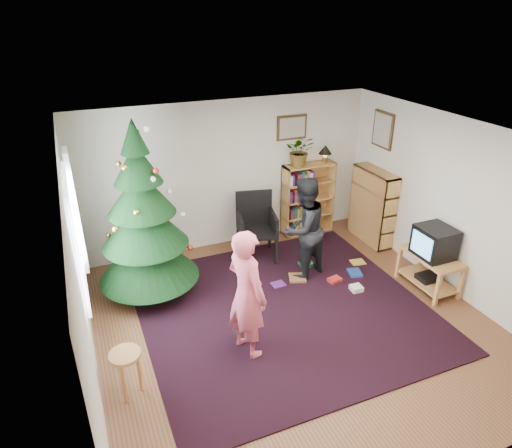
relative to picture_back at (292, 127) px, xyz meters
name	(u,v)px	position (x,y,z in m)	size (l,w,h in m)	color
floor	(293,322)	(-1.15, -2.48, -1.95)	(5.00, 5.00, 0.00)	brown
ceiling	(301,139)	(-1.15, -2.48, 0.55)	(5.00, 5.00, 0.00)	white
wall_back	(228,175)	(-1.15, 0.02, -0.70)	(5.00, 0.02, 2.50)	silver
wall_front	(447,381)	(-1.15, -4.97, -0.70)	(5.00, 0.02, 2.50)	silver
wall_left	(80,283)	(-3.65, -2.48, -0.70)	(0.02, 5.00, 2.50)	silver
wall_right	(455,208)	(1.35, -2.48, -0.70)	(0.02, 5.00, 2.50)	silver
rug	(283,309)	(-1.15, -2.17, -1.94)	(3.80, 3.60, 0.02)	black
window_pane	(76,236)	(-3.62, -1.88, -0.45)	(0.04, 1.20, 1.40)	silver
curtain	(76,212)	(-3.58, -1.18, -0.45)	(0.06, 0.35, 1.60)	white
picture_back	(292,127)	(0.00, 0.00, 0.00)	(0.55, 0.03, 0.42)	#4C3319
picture_right	(383,130)	(1.33, -0.73, 0.00)	(0.03, 0.50, 0.60)	#4C3319
christmas_tree	(144,227)	(-2.76, -1.04, -0.88)	(1.42, 1.42, 2.58)	#3F2816
bookshelf_back	(308,198)	(0.31, -0.14, -1.29)	(0.95, 0.30, 1.30)	gold
bookshelf_right	(373,205)	(1.19, -0.86, -1.29)	(0.30, 0.95, 1.30)	gold
tv_stand	(430,269)	(1.07, -2.50, -1.63)	(0.49, 0.89, 0.55)	gold
crt_tv	(435,242)	(1.07, -2.50, -1.18)	(0.47, 0.51, 0.44)	black
armchair	(254,223)	(-0.94, -0.58, -1.35)	(0.71, 0.72, 1.10)	black
stool	(126,363)	(-3.35, -2.89, -1.51)	(0.34, 0.34, 0.56)	gold
person_standing	(247,294)	(-1.91, -2.74, -1.13)	(0.60, 0.39, 1.64)	#D45465
person_by_chair	(303,229)	(-0.50, -1.46, -1.15)	(0.78, 0.61, 1.61)	black
potted_plant	(300,151)	(0.11, -0.14, -0.38)	(0.48, 0.42, 0.54)	gray
table_lamp	(325,151)	(0.61, -0.14, -0.44)	(0.23, 0.23, 0.31)	#A57F33
floor_clutter	(327,275)	(-0.17, -1.69, -1.91)	(1.67, 1.12, 0.08)	#A51E19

